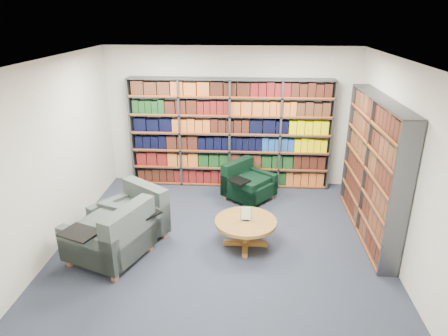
# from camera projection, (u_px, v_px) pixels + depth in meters

# --- Properties ---
(room_shell) EXTENTS (5.02, 5.02, 2.82)m
(room_shell) POSITION_uv_depth(u_px,v_px,m) (221.00, 161.00, 5.74)
(room_shell) COLOR #1E212E
(room_shell) RESTS_ON ground
(bookshelf_back) EXTENTS (4.00, 0.28, 2.20)m
(bookshelf_back) POSITION_uv_depth(u_px,v_px,m) (230.00, 134.00, 8.03)
(bookshelf_back) COLOR #47494F
(bookshelf_back) RESTS_ON ground
(bookshelf_right) EXTENTS (0.28, 2.50, 2.20)m
(bookshelf_right) POSITION_uv_depth(u_px,v_px,m) (373.00, 169.00, 6.26)
(bookshelf_right) COLOR #47494F
(bookshelf_right) RESTS_ON ground
(chair_teal_left) EXTENTS (1.28, 1.28, 0.84)m
(chair_teal_left) POSITION_uv_depth(u_px,v_px,m) (134.00, 218.00, 6.35)
(chair_teal_left) COLOR #0A1E3C
(chair_teal_left) RESTS_ON ground
(chair_green_right) EXTENTS (1.10, 1.10, 0.71)m
(chair_green_right) POSITION_uv_depth(u_px,v_px,m) (246.00, 184.00, 7.71)
(chair_green_right) COLOR black
(chair_green_right) RESTS_ON ground
(chair_teal_front) EXTENTS (1.28, 1.32, 0.90)m
(chair_teal_front) POSITION_uv_depth(u_px,v_px,m) (114.00, 238.00, 5.75)
(chair_teal_front) COLOR #0A1E3C
(chair_teal_front) RESTS_ON ground
(coffee_table) EXTENTS (0.95, 0.95, 0.66)m
(coffee_table) POSITION_uv_depth(u_px,v_px,m) (246.00, 225.00, 6.09)
(coffee_table) COLOR olive
(coffee_table) RESTS_ON ground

